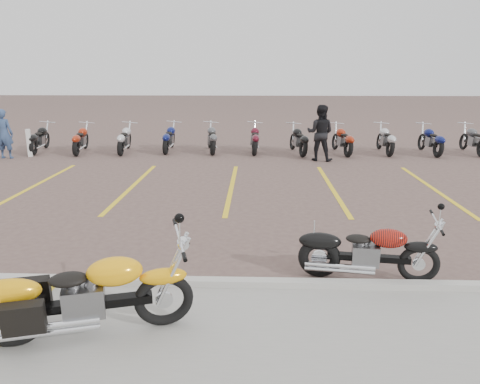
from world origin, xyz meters
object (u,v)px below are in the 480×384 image
object	(u,v)px
flame_cruiser	(364,254)
bollard	(29,143)
person_b	(320,133)
yellow_cruiser	(83,298)
person_a	(4,134)

from	to	relation	value
flame_cruiser	bollard	size ratio (longest dim) A/B	2.06
flame_cruiser	person_b	world-z (taller)	person_b
flame_cruiser	bollard	world-z (taller)	bollard
yellow_cruiser	flame_cruiser	xyz separation A→B (m)	(3.64, 1.68, -0.08)
yellow_cruiser	person_b	size ratio (longest dim) A/B	1.25
yellow_cruiser	person_b	distance (m)	12.07
flame_cruiser	person_a	xyz separation A→B (m)	(-10.59, 9.65, 0.46)
person_b	bollard	size ratio (longest dim) A/B	1.93
flame_cruiser	bollard	distance (m)	14.07
person_a	person_b	size ratio (longest dim) A/B	0.91
bollard	yellow_cruiser	bearing A→B (deg)	-61.83
person_b	yellow_cruiser	bearing A→B (deg)	87.36
person_a	person_b	world-z (taller)	person_b
yellow_cruiser	flame_cruiser	bearing A→B (deg)	8.52
yellow_cruiser	person_b	xyz separation A→B (m)	(4.20, 11.31, 0.46)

